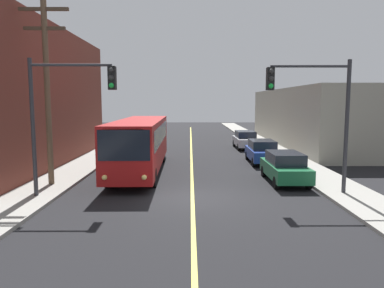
{
  "coord_description": "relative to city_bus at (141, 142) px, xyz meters",
  "views": [
    {
      "loc": [
        -0.11,
        -15.89,
        4.29
      ],
      "look_at": [
        0.0,
        3.69,
        2.0
      ],
      "focal_mm": 33.88,
      "sensor_mm": 36.0,
      "label": 1
    }
  ],
  "objects": [
    {
      "name": "ground_plane",
      "position": [
        3.14,
        -6.15,
        -1.82
      ],
      "size": [
        120.0,
        120.0,
        0.0
      ],
      "primitive_type": "plane",
      "color": "black"
    },
    {
      "name": "sidewalk_left",
      "position": [
        -4.11,
        3.85,
        -1.74
      ],
      "size": [
        2.5,
        90.0,
        0.15
      ],
      "primitive_type": "cube",
      "color": "gray",
      "rests_on": "ground"
    },
    {
      "name": "sidewalk_right",
      "position": [
        10.39,
        3.85,
        -1.74
      ],
      "size": [
        2.5,
        90.0,
        0.15
      ],
      "primitive_type": "cube",
      "color": "gray",
      "rests_on": "ground"
    },
    {
      "name": "lane_stripe_center",
      "position": [
        3.14,
        8.85,
        -1.81
      ],
      "size": [
        0.16,
        60.0,
        0.01
      ],
      "primitive_type": "cube",
      "color": "#D8CC4C",
      "rests_on": "ground"
    },
    {
      "name": "building_right_warehouse",
      "position": [
        17.64,
        13.87,
        0.95
      ],
      "size": [
        12.0,
        24.06,
        5.53
      ],
      "color": "gray",
      "rests_on": "ground"
    },
    {
      "name": "city_bus",
      "position": [
        0.0,
        0.0,
        0.0
      ],
      "size": [
        2.69,
        12.18,
        3.2
      ],
      "color": "maroon",
      "rests_on": "ground"
    },
    {
      "name": "parked_car_green",
      "position": [
        8.08,
        -3.07,
        -0.98
      ],
      "size": [
        1.83,
        4.4,
        1.62
      ],
      "color": "#196038",
      "rests_on": "ground"
    },
    {
      "name": "parked_car_blue",
      "position": [
        8.08,
        3.05,
        -0.98
      ],
      "size": [
        1.87,
        4.42,
        1.62
      ],
      "color": "navy",
      "rests_on": "ground"
    },
    {
      "name": "parked_car_silver",
      "position": [
        8.12,
        11.0,
        -0.98
      ],
      "size": [
        1.88,
        4.43,
        1.62
      ],
      "color": "#B7B7BC",
      "rests_on": "ground"
    },
    {
      "name": "utility_pole_near",
      "position": [
        -4.0,
        -4.0,
        3.4
      ],
      "size": [
        2.4,
        0.28,
        9.16
      ],
      "color": "brown",
      "rests_on": "sidewalk_left"
    },
    {
      "name": "traffic_signal_left_corner",
      "position": [
        -2.27,
        -6.29,
        2.49
      ],
      "size": [
        3.75,
        0.48,
        6.0
      ],
      "color": "#2D2D33",
      "rests_on": "sidewalk_left"
    },
    {
      "name": "traffic_signal_right_corner",
      "position": [
        8.55,
        -5.82,
        2.49
      ],
      "size": [
        3.75,
        0.48,
        6.0
      ],
      "color": "#2D2D33",
      "rests_on": "sidewalk_right"
    }
  ]
}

